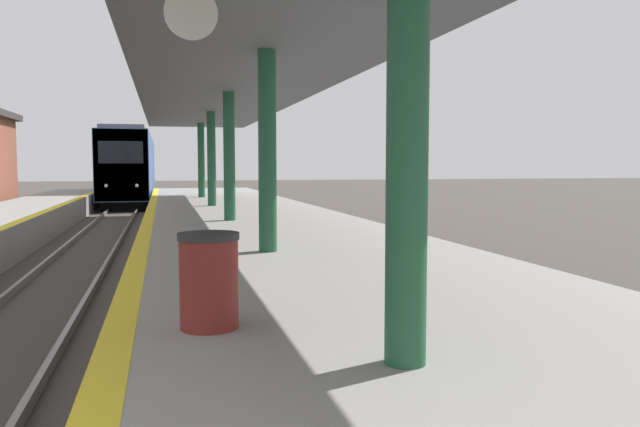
# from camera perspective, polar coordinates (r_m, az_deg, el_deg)

# --- Properties ---
(train) EXTENTS (2.75, 22.66, 4.57)m
(train) POSITION_cam_1_polar(r_m,az_deg,el_deg) (44.70, -16.84, 4.10)
(train) COLOR black
(train) RESTS_ON ground
(station_canopy) EXTENTS (4.73, 31.44, 3.63)m
(station_canopy) POSITION_cam_1_polar(r_m,az_deg,el_deg) (17.05, -8.36, 10.94)
(station_canopy) COLOR #1E5133
(station_canopy) RESTS_ON platform_right
(trash_bin) EXTENTS (0.56, 0.56, 0.87)m
(trash_bin) POSITION_cam_1_polar(r_m,az_deg,el_deg) (5.78, -10.11, -6.04)
(trash_bin) COLOR maroon
(trash_bin) RESTS_ON platform_right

